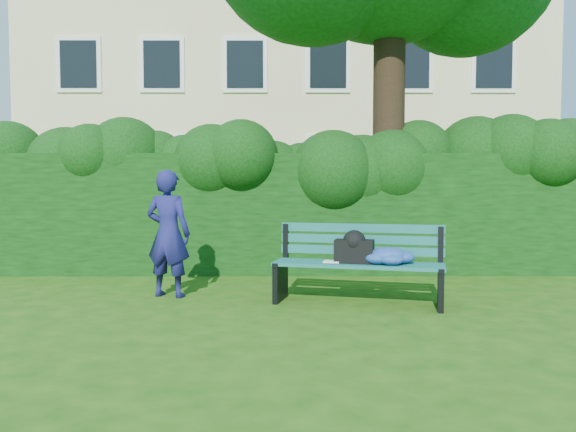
{
  "coord_description": "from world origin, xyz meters",
  "views": [
    {
      "loc": [
        -0.03,
        -6.45,
        1.35
      ],
      "look_at": [
        0.0,
        0.6,
        0.95
      ],
      "focal_mm": 35.0,
      "sensor_mm": 36.0,
      "label": 1
    }
  ],
  "objects": [
    {
      "name": "park_bench",
      "position": [
        0.86,
        -0.18,
        0.5
      ],
      "size": [
        1.97,
        1.0,
        0.89
      ],
      "rotation": [
        0.0,
        0.0,
        -0.25
      ],
      "color": "#0F4B42",
      "rests_on": "ground"
    },
    {
      "name": "apartment_building",
      "position": [
        -0.0,
        13.99,
        6.0
      ],
      "size": [
        16.0,
        8.08,
        12.0
      ],
      "color": "beige",
      "rests_on": "ground"
    },
    {
      "name": "hedge",
      "position": [
        0.0,
        2.2,
        0.9
      ],
      "size": [
        10.0,
        1.0,
        1.8
      ],
      "color": "black",
      "rests_on": "ground"
    },
    {
      "name": "ground",
      "position": [
        0.0,
        0.0,
        0.0
      ],
      "size": [
        80.0,
        80.0,
        0.0
      ],
      "primitive_type": "plane",
      "color": "#1A4C0D",
      "rests_on": "ground"
    },
    {
      "name": "man_reading",
      "position": [
        -1.44,
        0.24,
        0.76
      ],
      "size": [
        0.63,
        0.51,
        1.52
      ],
      "primitive_type": "imported",
      "rotation": [
        0.0,
        0.0,
        2.86
      ],
      "color": "navy",
      "rests_on": "ground"
    }
  ]
}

